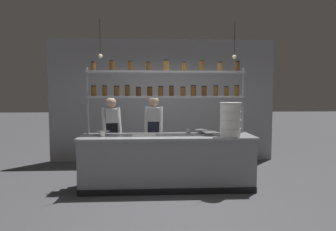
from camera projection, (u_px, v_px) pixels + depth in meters
The scene contains 14 objects.
ground_plane at pixel (167, 188), 5.23m from camera, with size 40.00×40.00×0.00m, color #4C4C51.
back_wall at pixel (163, 101), 7.22m from camera, with size 5.39×0.12×2.92m, color #939399.
prep_counter at pixel (167, 162), 5.19m from camera, with size 2.99×0.76×0.92m.
spice_shelf_unit at pixel (166, 87), 5.42m from camera, with size 2.87×0.28×2.25m.
chef_left at pixel (111, 133), 5.74m from camera, with size 0.41×0.34×1.57m.
chef_center at pixel (154, 131), 5.89m from camera, with size 0.38×0.30×1.59m.
container_stack at pixel (230, 120), 5.01m from camera, with size 0.36×0.36×0.57m.
cutting_board at pixel (144, 135), 5.15m from camera, with size 0.40×0.26×0.02m.
prep_bowl_near_left at pixel (201, 131), 5.45m from camera, with size 0.22×0.22×0.06m.
prep_bowl_center_front at pixel (209, 133), 5.16m from camera, with size 0.26×0.26×0.07m.
prep_bowl_center_back at pixel (103, 133), 5.23m from camera, with size 0.24×0.24×0.07m.
serving_cup_front at pixel (103, 134), 5.01m from camera, with size 0.09×0.09×0.09m.
serving_cup_by_board at pixel (188, 132), 5.29m from camera, with size 0.08×0.08×0.09m.
pendant_light_row at pixel (168, 55), 5.05m from camera, with size 2.34×0.07×0.64m.
Camera 1 is at (-0.26, -5.11, 1.66)m, focal length 32.00 mm.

